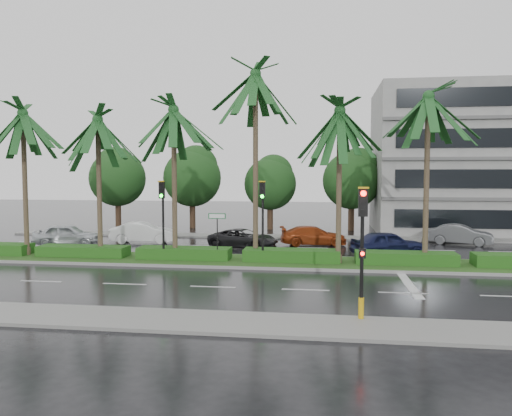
# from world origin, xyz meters

# --- Properties ---
(ground) EXTENTS (120.00, 120.00, 0.00)m
(ground) POSITION_xyz_m (0.00, 0.00, 0.00)
(ground) COLOR black
(ground) RESTS_ON ground
(near_sidewalk) EXTENTS (40.00, 2.40, 0.12)m
(near_sidewalk) POSITION_xyz_m (0.00, -10.20, 0.06)
(near_sidewalk) COLOR gray
(near_sidewalk) RESTS_ON ground
(far_sidewalk) EXTENTS (40.00, 2.00, 0.12)m
(far_sidewalk) POSITION_xyz_m (0.00, 12.00, 0.06)
(far_sidewalk) COLOR gray
(far_sidewalk) RESTS_ON ground
(median) EXTENTS (36.00, 4.00, 0.15)m
(median) POSITION_xyz_m (0.00, 1.00, 0.08)
(median) COLOR gray
(median) RESTS_ON ground
(hedge) EXTENTS (35.20, 1.40, 0.60)m
(hedge) POSITION_xyz_m (0.00, 1.00, 0.45)
(hedge) COLOR #184C15
(hedge) RESTS_ON median
(lane_markings) EXTENTS (34.00, 13.06, 0.01)m
(lane_markings) POSITION_xyz_m (3.04, -0.43, 0.01)
(lane_markings) COLOR silver
(lane_markings) RESTS_ON ground
(palm_row) EXTENTS (26.30, 4.20, 10.93)m
(palm_row) POSITION_xyz_m (-1.25, 1.02, 8.00)
(palm_row) COLOR #463428
(palm_row) RESTS_ON median
(signal_near) EXTENTS (0.34, 0.45, 4.36)m
(signal_near) POSITION_xyz_m (6.00, -9.39, 2.50)
(signal_near) COLOR black
(signal_near) RESTS_ON near_sidewalk
(signal_median_left) EXTENTS (0.34, 0.42, 4.36)m
(signal_median_left) POSITION_xyz_m (-4.00, 0.30, 3.00)
(signal_median_left) COLOR black
(signal_median_left) RESTS_ON median
(signal_median_right) EXTENTS (0.34, 0.42, 4.36)m
(signal_median_right) POSITION_xyz_m (1.50, 0.30, 3.00)
(signal_median_right) COLOR black
(signal_median_right) RESTS_ON median
(street_sign) EXTENTS (0.95, 0.09, 2.60)m
(street_sign) POSITION_xyz_m (-1.00, 0.48, 2.12)
(street_sign) COLOR black
(street_sign) RESTS_ON median
(bg_trees) EXTENTS (33.18, 5.28, 7.63)m
(bg_trees) POSITION_xyz_m (0.17, 17.59, 4.68)
(bg_trees) COLOR #372919
(bg_trees) RESTS_ON ground
(building) EXTENTS (16.00, 10.00, 12.00)m
(building) POSITION_xyz_m (17.00, 18.00, 6.00)
(building) COLOR gray
(building) RESTS_ON ground
(car_silver) EXTENTS (2.67, 4.67, 1.50)m
(car_silver) POSITION_xyz_m (-12.44, 5.54, 0.75)
(car_silver) COLOR silver
(car_silver) RESTS_ON ground
(car_white) EXTENTS (2.40, 4.72, 1.48)m
(car_white) POSITION_xyz_m (-7.94, 7.73, 0.74)
(car_white) COLOR silver
(car_white) RESTS_ON ground
(car_darkgrey) EXTENTS (3.09, 4.94, 1.27)m
(car_darkgrey) POSITION_xyz_m (-0.50, 6.17, 0.64)
(car_darkgrey) COLOR black
(car_darkgrey) RESTS_ON ground
(car_red) EXTENTS (2.62, 4.76, 1.31)m
(car_red) POSITION_xyz_m (4.00, 8.24, 0.65)
(car_red) COLOR #943310
(car_red) RESTS_ON ground
(car_blue) EXTENTS (3.18, 4.72, 1.49)m
(car_blue) POSITION_xyz_m (8.50, 4.33, 0.75)
(car_blue) COLOR #161B42
(car_blue) RESTS_ON ground
(car_grey) EXTENTS (2.67, 4.45, 1.39)m
(car_grey) POSITION_xyz_m (14.04, 9.93, 0.69)
(car_grey) COLOR slate
(car_grey) RESTS_ON ground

